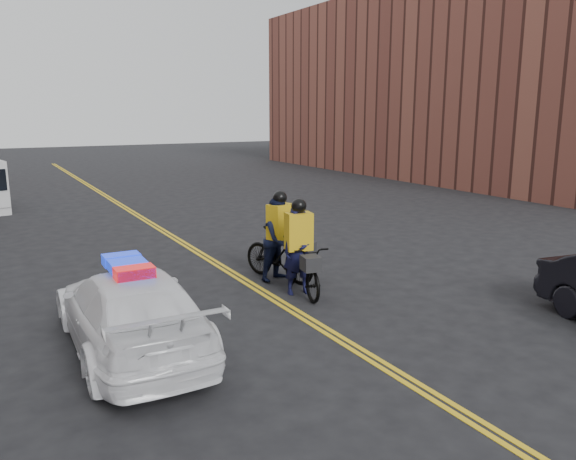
# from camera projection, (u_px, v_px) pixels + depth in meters

# --- Properties ---
(ground) EXTENTS (120.00, 120.00, 0.00)m
(ground) POSITION_uv_depth(u_px,v_px,m) (323.00, 329.00, 10.31)
(ground) COLOR black
(ground) RESTS_ON ground
(center_line_left) EXTENTS (0.10, 60.00, 0.01)m
(center_line_left) POSITION_uv_depth(u_px,v_px,m) (179.00, 242.00, 17.10)
(center_line_left) COLOR gold
(center_line_left) RESTS_ON ground
(center_line_right) EXTENTS (0.10, 60.00, 0.01)m
(center_line_right) POSITION_uv_depth(u_px,v_px,m) (184.00, 242.00, 17.18)
(center_line_right) COLOR gold
(center_line_right) RESTS_ON ground
(building_across) EXTENTS (12.00, 30.00, 11.00)m
(building_across) POSITION_uv_depth(u_px,v_px,m) (464.00, 85.00, 35.05)
(building_across) COLOR brown
(building_across) RESTS_ON ground
(police_cruiser) EXTENTS (2.01, 4.80, 1.54)m
(police_cruiser) POSITION_uv_depth(u_px,v_px,m) (130.00, 310.00, 9.28)
(police_cruiser) COLOR white
(police_cruiser) RESTS_ON ground
(cyclist_near) EXTENTS (1.14, 2.25, 2.11)m
(cyclist_near) POSITION_uv_depth(u_px,v_px,m) (299.00, 261.00, 12.19)
(cyclist_near) COLOR black
(cyclist_near) RESTS_ON ground
(cyclist_far) EXTENTS (1.26, 2.18, 2.13)m
(cyclist_far) POSITION_uv_depth(u_px,v_px,m) (280.00, 245.00, 13.17)
(cyclist_far) COLOR black
(cyclist_far) RESTS_ON ground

